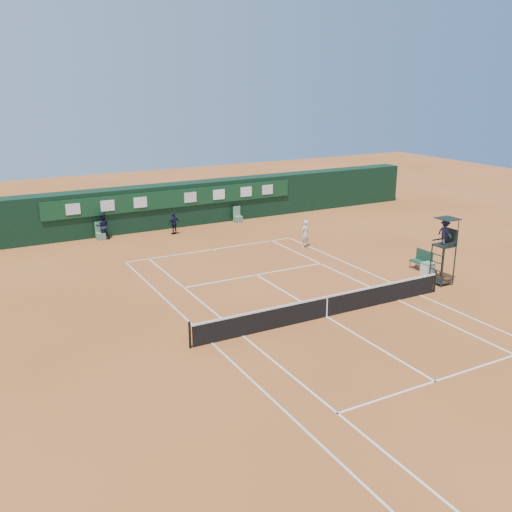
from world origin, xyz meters
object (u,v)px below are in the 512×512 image
(cooler, at_px, (427,268))
(player_bench, at_px, (422,259))
(umpire_chair, at_px, (445,237))
(tennis_net, at_px, (327,306))
(player, at_px, (305,234))

(cooler, bearing_deg, player_bench, 68.06)
(umpire_chair, bearing_deg, tennis_net, -174.66)
(player_bench, bearing_deg, player, 114.98)
(umpire_chair, distance_m, cooler, 2.62)
(player_bench, relative_size, player, 0.70)
(umpire_chair, relative_size, player, 1.99)
(umpire_chair, distance_m, player_bench, 2.96)
(player_bench, distance_m, cooler, 0.82)
(umpire_chair, relative_size, player_bench, 2.85)
(tennis_net, distance_m, player, 10.96)
(player_bench, xyz_separation_m, player, (-3.16, 6.78, 0.26))
(umpire_chair, xyz_separation_m, cooler, (0.51, 1.44, -2.13))
(umpire_chair, height_order, cooler, umpire_chair)
(cooler, height_order, player, player)
(umpire_chair, xyz_separation_m, player_bench, (0.79, 2.15, -1.86))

